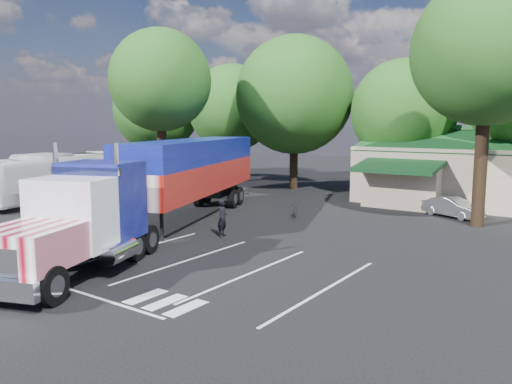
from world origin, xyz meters
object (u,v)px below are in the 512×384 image
Objects in this scene: silver_sedan at (453,207)px; tour_bus at (57,177)px; bicycle at (296,210)px; woman at (223,218)px; semi_truck at (172,177)px.

tour_bus is at bearing 134.25° from silver_sedan.
tour_bus is at bearing 165.02° from bicycle.
bicycle is (0.20, 6.84, -0.54)m from woman.
woman is 6.86m from bicycle.
bicycle is 9.52m from silver_sedan.
bicycle is at bearing 147.23° from silver_sedan.
semi_truck is 14.26m from tour_bus.
bicycle is (3.75, 6.75, -2.37)m from semi_truck.
bicycle is at bearing -17.48° from woman.
tour_bus reaches higher than silver_sedan.
tour_bus is (-17.60, 2.26, 0.81)m from woman.
silver_sedan is at bearing 25.59° from semi_truck.
bicycle is at bearing 0.34° from tour_bus.
tour_bus is at bearing 66.88° from woman.
silver_sedan is at bearing -49.39° from woman.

